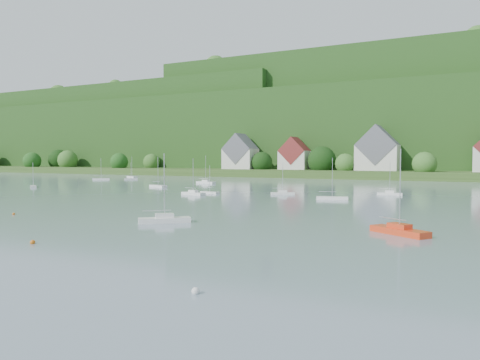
# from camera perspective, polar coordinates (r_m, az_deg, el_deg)

# --- Properties ---
(far_shore_strip) EXTENTS (600.00, 60.00, 3.00)m
(far_shore_strip) POSITION_cam_1_polar(r_m,az_deg,el_deg) (202.87, 15.78, 0.81)
(far_shore_strip) COLOR #2D491B
(far_shore_strip) RESTS_ON ground
(forested_ridge) EXTENTS (620.00, 181.22, 69.89)m
(forested_ridge) POSITION_cam_1_polar(r_m,az_deg,el_deg) (270.76, 18.68, 5.76)
(forested_ridge) COLOR #1C3B13
(forested_ridge) RESTS_ON ground
(village_building_0) EXTENTS (14.00, 10.40, 16.00)m
(village_building_0) POSITION_cam_1_polar(r_m,az_deg,el_deg) (208.19, 0.05, 3.17)
(village_building_0) COLOR silver
(village_building_0) RESTS_ON far_shore_strip
(village_building_1) EXTENTS (12.00, 9.36, 14.00)m
(village_building_1) POSITION_cam_1_polar(r_m,az_deg,el_deg) (200.13, 6.73, 2.95)
(village_building_1) COLOR silver
(village_building_1) RESTS_ON far_shore_strip
(village_building_2) EXTENTS (16.00, 11.44, 18.00)m
(village_building_2) POSITION_cam_1_polar(r_m,az_deg,el_deg) (190.07, 16.61, 3.32)
(village_building_2) COLOR silver
(village_building_2) RESTS_ON far_shore_strip
(near_sailboat_3) EXTENTS (5.92, 5.50, 8.53)m
(near_sailboat_3) POSITION_cam_1_polar(r_m,az_deg,el_deg) (57.82, -9.29, -4.77)
(near_sailboat_3) COLOR white
(near_sailboat_3) RESTS_ON ground
(near_sailboat_5) EXTENTS (6.50, 5.22, 8.91)m
(near_sailboat_5) POSITION_cam_1_polar(r_m,az_deg,el_deg) (51.13, 19.06, -5.86)
(near_sailboat_5) COLOR red
(near_sailboat_5) RESTS_ON ground
(mooring_buoy_0) EXTENTS (0.48, 0.48, 0.48)m
(mooring_buoy_0) POSITION_cam_1_polar(r_m,az_deg,el_deg) (47.41, -24.20, -7.19)
(mooring_buoy_0) COLOR #CD6513
(mooring_buoy_0) RESTS_ON ground
(mooring_buoy_1) EXTENTS (0.49, 0.49, 0.49)m
(mooring_buoy_1) POSITION_cam_1_polar(r_m,az_deg,el_deg) (28.07, -5.51, -13.78)
(mooring_buoy_1) COLOR silver
(mooring_buoy_1) RESTS_ON ground
(mooring_buoy_3) EXTENTS (0.38, 0.38, 0.38)m
(mooring_buoy_3) POSITION_cam_1_polar(r_m,az_deg,el_deg) (72.41, -26.13, -3.86)
(mooring_buoy_3) COLOR #CD6513
(mooring_buoy_3) RESTS_ON ground
(far_sailboat_cluster) EXTENTS (191.47, 67.78, 8.71)m
(far_sailboat_cluster) POSITION_cam_1_polar(r_m,az_deg,el_deg) (118.06, 12.85, -1.02)
(far_sailboat_cluster) COLOR white
(far_sailboat_cluster) RESTS_ON ground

